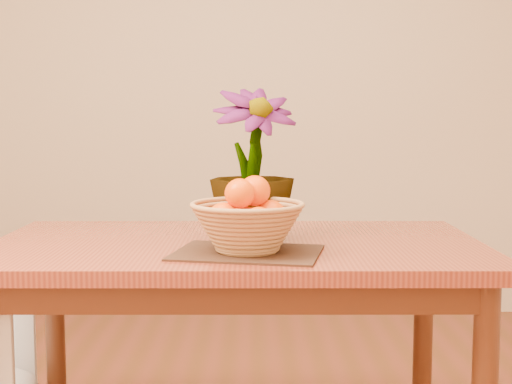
{
  "coord_description": "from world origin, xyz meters",
  "views": [
    {
      "loc": [
        0.05,
        -1.71,
        1.1
      ],
      "look_at": [
        0.06,
        0.16,
        0.91
      ],
      "focal_mm": 50.0,
      "sensor_mm": 36.0,
      "label": 1
    }
  ],
  "objects": [
    {
      "name": "orange_pile",
      "position": [
        0.03,
        0.11,
        0.87
      ],
      "size": [
        0.2,
        0.2,
        0.15
      ],
      "rotation": [
        0.0,
        0.0,
        -0.17
      ],
      "color": "#FF4A04",
      "rests_on": "wicker_basket"
    },
    {
      "name": "potted_plant",
      "position": [
        0.05,
        0.33,
        0.97
      ],
      "size": [
        0.31,
        0.31,
        0.44
      ],
      "primitive_type": "imported",
      "rotation": [
        0.0,
        0.0,
        0.3
      ],
      "color": "#1B4915",
      "rests_on": "table"
    },
    {
      "name": "table",
      "position": [
        0.0,
        0.3,
        0.66
      ],
      "size": [
        1.4,
        0.8,
        0.75
      ],
      "color": "maroon",
      "rests_on": "floor"
    },
    {
      "name": "wall_back",
      "position": [
        0.0,
        2.25,
        1.35
      ],
      "size": [
        4.0,
        0.02,
        2.7
      ],
      "primitive_type": "cube",
      "color": "beige",
      "rests_on": "floor"
    },
    {
      "name": "wicker_basket",
      "position": [
        0.03,
        0.11,
        0.82
      ],
      "size": [
        0.3,
        0.3,
        0.12
      ],
      "color": "tan",
      "rests_on": "placemat"
    },
    {
      "name": "placemat",
      "position": [
        0.03,
        0.11,
        0.75
      ],
      "size": [
        0.42,
        0.35,
        0.01
      ],
      "primitive_type": "cube",
      "rotation": [
        0.0,
        0.0,
        -0.2
      ],
      "color": "#392215",
      "rests_on": "table"
    }
  ]
}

